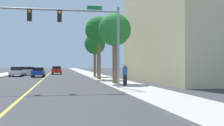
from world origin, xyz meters
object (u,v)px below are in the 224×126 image
traffic_signal_mast (81,27)px  palm_mid (99,31)px  car_silver (29,71)px  pedestrian (125,75)px  car_blue (38,72)px  car_white (17,71)px  car_red (57,70)px  palm_near (115,30)px  palm_far (95,44)px

traffic_signal_mast → palm_mid: size_ratio=1.23×
car_silver → pedestrian: pedestrian is taller
traffic_signal_mast → car_blue: (-4.67, 22.15, -3.85)m
traffic_signal_mast → car_blue: 22.96m
traffic_signal_mast → palm_mid: (2.99, 12.12, 1.22)m
car_white → traffic_signal_mast: bearing=107.5°
car_blue → car_white: bearing=142.0°
car_red → car_white: bearing=-121.9°
palm_mid → pedestrian: size_ratio=4.19×
palm_near → palm_mid: 7.44m
pedestrian → car_blue: bearing=-37.5°
car_red → pedestrian: (5.79, -32.65, 0.25)m
palm_near → car_blue: bearing=115.0°
car_white → car_blue: bearing=141.0°
car_blue → pedestrian: (8.33, -20.64, 0.28)m
car_white → palm_mid: bearing=130.5°
palm_mid → car_silver: (-9.86, 18.16, -5.07)m
car_silver → palm_mid: bearing=-58.9°
traffic_signal_mast → car_silver: size_ratio=2.02×
traffic_signal_mast → car_white: traffic_signal_mast is taller
car_red → traffic_signal_mast: bearing=-85.6°
palm_mid → palm_far: 7.46m
car_silver → pedestrian: 30.63m
traffic_signal_mast → palm_mid: palm_mid is taller
palm_mid → car_red: 23.18m
car_silver → palm_far: bearing=-43.8°
traffic_signal_mast → palm_far: 19.79m
car_red → palm_near: bearing=-78.5°
palm_mid → palm_near: bearing=-86.6°
palm_near → pedestrian: size_ratio=3.66×
car_silver → pedestrian: (10.53, -28.77, 0.28)m
palm_mid → palm_far: palm_mid is taller
traffic_signal_mast → palm_mid: bearing=76.1°
palm_far → car_white: palm_far is taller
palm_mid → pedestrian: palm_mid is taller
palm_far → palm_near: bearing=-90.0°
palm_far → pedestrian: bearing=-89.3°
palm_mid → pedestrian: (0.67, -10.61, -4.79)m
traffic_signal_mast → palm_mid: 12.54m
traffic_signal_mast → car_white: 26.43m
car_silver → pedestrian: bearing=-67.3°
pedestrian → traffic_signal_mast: bearing=53.0°
car_silver → car_white: (-1.23, -5.41, 0.02)m
traffic_signal_mast → car_red: traffic_signal_mast is taller
palm_mid → car_white: 17.63m
car_red → car_blue: bearing=-101.1°
car_blue → pedestrian: 22.25m
palm_near → traffic_signal_mast: bearing=-125.9°
palm_mid → pedestrian: 11.66m
palm_far → car_white: bearing=155.0°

